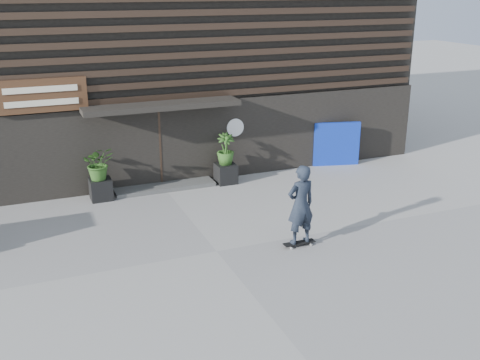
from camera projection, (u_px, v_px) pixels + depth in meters
name	position (u px, v px, depth m)	size (l,w,h in m)	color
ground	(217.00, 251.00, 13.10)	(80.00, 80.00, 0.00)	#9C9994
entrance_step	(164.00, 187.00, 17.10)	(3.00, 0.80, 0.12)	#464644
planter_pot_left	(101.00, 189.00, 16.17)	(0.60, 0.60, 0.60)	black
bamboo_left	(99.00, 163.00, 15.92)	(0.86, 0.75, 0.96)	#2D591E
planter_pot_right	(226.00, 173.00, 17.53)	(0.60, 0.60, 0.60)	black
bamboo_right	(226.00, 149.00, 17.27)	(0.54, 0.54, 0.96)	#2D591E
blue_tarp	(336.00, 144.00, 19.11)	(1.57, 0.12, 1.48)	#0C26A3
building	(121.00, 38.00, 20.51)	(18.00, 11.00, 8.00)	black
skateboarder	(301.00, 205.00, 13.03)	(0.78, 0.51, 1.99)	black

